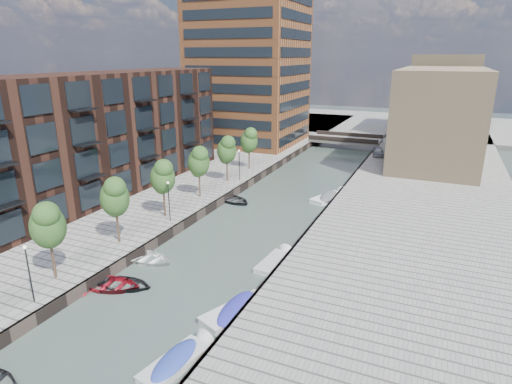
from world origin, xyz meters
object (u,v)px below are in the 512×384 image
Objects in this scene: motorboat_4 at (331,197)px; bridge at (346,140)px; tree_1 at (48,224)px; motorboat_0 at (181,359)px; tree_5 at (227,149)px; sloop_0 at (125,287)px; car at (378,151)px; tree_6 at (249,140)px; sloop_2 at (111,288)px; tree_2 at (115,196)px; tree_4 at (199,161)px; sloop_3 at (148,261)px; sloop_4 at (233,202)px; motorboat_2 at (277,260)px; motorboat_3 at (243,308)px; tree_3 at (163,176)px.

bridge is at bearing 99.28° from motorboat_4.
tree_1 reaches higher than motorboat_0.
sloop_0 is (4.47, -25.72, -5.31)m from tree_5.
tree_5 is 1.40× the size of car.
tree_6 is at bearing 157.05° from motorboat_4.
sloop_2 is at bearing -83.92° from tree_6.
tree_2 is at bearing 35.18° from sloop_0.
sloop_3 is (3.35, -14.51, -5.31)m from tree_4.
sloop_4 is at bearing 36.56° from tree_4.
motorboat_2 is (13.56, 3.88, -5.22)m from tree_2.
motorboat_0 is 13.99m from motorboat_2.
motorboat_4 is (10.15, 27.48, 0.23)m from sloop_2.
tree_4 is at bearing 118.31° from motorboat_0.
tree_6 is (-8.50, -26.00, 3.92)m from bridge.
motorboat_2 is at bearing 87.60° from motorboat_0.
tree_6 is at bearing 113.73° from motorboat_3.
sloop_2 is at bearing -79.58° from tree_4.
tree_4 is 1.23× the size of motorboat_2.
sloop_4 is (-5.35, -37.66, -1.39)m from bridge.
bridge is at bearing 79.75° from tree_3.
bridge is 2.68× the size of sloop_3.
bridge is 58.36m from motorboat_3.
car is (16.00, 37.23, -3.59)m from tree_3.
motorboat_0 is at bearing -67.35° from tree_5.
bridge reaches higher than sloop_4.
tree_3 is at bearing -90.00° from tree_6.
tree_3 is 21.00m from tree_6.
sloop_4 is (3.15, -4.66, -5.31)m from tree_5.
motorboat_4 is (13.70, 15.20, -5.08)m from tree_3.
tree_3 is at bearing 12.60° from sloop_0.
bridge is 2.59× the size of sloop_4.
sloop_3 is (-0.20, 4.77, 0.00)m from sloop_2.
tree_1 is 1.22× the size of sloop_3.
tree_5 is 34.07m from motorboat_0.
bridge is 47.92m from tree_3.
tree_2 is 1.17× the size of motorboat_0.
tree_6 reaches higher than motorboat_4.
sloop_2 is at bearing -174.77° from sloop_3.
motorboat_4 reaches higher than sloop_2.
tree_6 is (0.00, 35.00, 0.00)m from tree_1.
car is (12.65, 44.73, 1.72)m from sloop_3.
sloop_3 is (3.35, 6.49, -5.31)m from tree_1.
tree_4 is at bearing -1.60° from sloop_2.
motorboat_0 is 32.30m from motorboat_4.
motorboat_4 is at bearing 64.87° from tree_1.
tree_3 is 1.40× the size of car.
tree_5 is at bearing -4.34° from sloop_2.
sloop_4 is 1.19× the size of car.
tree_3 is at bearing 141.85° from motorboat_3.
bridge is at bearing -16.80° from sloop_2.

